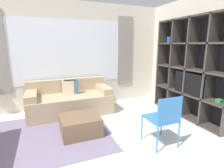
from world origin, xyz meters
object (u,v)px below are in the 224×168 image
couch_main (70,101)px  folding_chair (164,117)px  ottoman (80,125)px  shelving_unit (192,69)px

couch_main → folding_chair: folding_chair is taller
ottoman → folding_chair: folding_chair is taller
ottoman → folding_chair: size_ratio=0.80×
folding_chair → couch_main: bearing=-60.4°
shelving_unit → folding_chair: (-1.36, -0.82, -0.58)m
couch_main → ottoman: couch_main is taller
shelving_unit → couch_main: size_ratio=1.15×
ottoman → shelving_unit: bearing=-2.0°
shelving_unit → ottoman: (-2.52, 0.09, -0.92)m
shelving_unit → couch_main: bearing=153.9°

